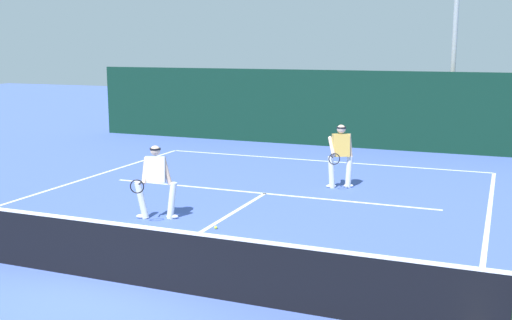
% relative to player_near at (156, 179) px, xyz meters
% --- Properties ---
extents(ground_plane, '(80.00, 80.00, 0.00)m').
position_rel_player_near_xyz_m(ground_plane, '(1.32, -3.39, -0.87)').
color(ground_plane, '#465FB7').
extents(court_line_baseline_far, '(10.54, 0.10, 0.01)m').
position_rel_player_near_xyz_m(court_line_baseline_far, '(1.32, 7.84, -0.87)').
color(court_line_baseline_far, white).
rests_on(court_line_baseline_far, ground_plane).
extents(court_line_service, '(8.59, 0.10, 0.01)m').
position_rel_player_near_xyz_m(court_line_service, '(1.32, 2.99, -0.87)').
color(court_line_service, white).
rests_on(court_line_service, ground_plane).
extents(court_line_centre, '(0.10, 6.40, 0.01)m').
position_rel_player_near_xyz_m(court_line_centre, '(1.32, -0.19, -0.87)').
color(court_line_centre, white).
rests_on(court_line_centre, ground_plane).
extents(tennis_net, '(11.54, 0.09, 1.12)m').
position_rel_player_near_xyz_m(tennis_net, '(1.32, -3.39, -0.36)').
color(tennis_net, '#1E4723').
rests_on(tennis_net, ground_plane).
extents(player_near, '(0.91, 0.93, 1.59)m').
position_rel_player_near_xyz_m(player_near, '(0.00, 0.00, 0.00)').
color(player_near, silver).
rests_on(player_near, ground_plane).
extents(player_far, '(0.73, 0.95, 1.65)m').
position_rel_player_near_xyz_m(player_far, '(2.89, 4.34, 0.04)').
color(player_far, silver).
rests_on(player_far, ground_plane).
extents(tennis_ball, '(0.07, 0.07, 0.07)m').
position_rel_player_near_xyz_m(tennis_ball, '(1.50, -0.23, -0.84)').
color(tennis_ball, '#D1E033').
rests_on(tennis_ball, ground_plane).
extents(back_fence_windscreen, '(20.23, 0.12, 2.78)m').
position_rel_player_near_xyz_m(back_fence_windscreen, '(1.32, 10.86, 0.52)').
color(back_fence_windscreen, black).
rests_on(back_fence_windscreen, ground_plane).
extents(light_pole, '(0.55, 0.44, 7.25)m').
position_rel_player_near_xyz_m(light_pole, '(4.95, 12.00, 3.59)').
color(light_pole, '#9EA39E').
rests_on(light_pole, ground_plane).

